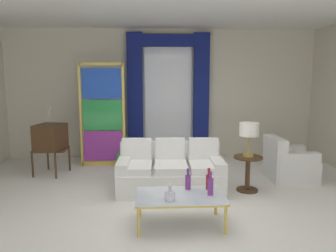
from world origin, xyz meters
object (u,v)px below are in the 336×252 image
Objects in this scene: vintage_tv at (50,138)px; bottle_crystal_tall at (170,195)px; bottle_blue_decanter at (210,185)px; stained_glass_divider at (102,117)px; table_lamp_brass at (249,131)px; coffee_table at (180,197)px; armchair_white at (288,164)px; peacock_figurine at (126,160)px; bottle_ruby_flask at (209,181)px; couch_white_long at (170,172)px; bottle_amber_squat at (188,181)px; round_side_table at (248,170)px.

bottle_crystal_tall is at bearing -50.88° from vintage_tv.
stained_glass_divider is (-1.76, 3.06, 0.52)m from bottle_blue_decanter.
stained_glass_divider is at bearing 30.94° from vintage_tv.
stained_glass_divider is 3.18m from table_lamp_brass.
coffee_table is 0.52× the size of stained_glass_divider.
bottle_blue_decanter is at bearing -3.70° from coffee_table.
bottle_blue_decanter is (0.39, -0.03, 0.16)m from coffee_table.
armchair_white is at bearing 40.35° from coffee_table.
table_lamp_brass is at bearing -33.37° from peacock_figurine.
bottle_ruby_flask reaches higher than peacock_figurine.
bottle_crystal_tall is at bearing -144.24° from bottle_ruby_flask.
couch_white_long is 8.03× the size of bottle_crystal_tall.
bottle_crystal_tall is 0.76× the size of bottle_amber_squat.
vintage_tv is 2.36× the size of table_lamp_brass.
bottle_blue_decanter is 0.15× the size of stained_glass_divider.
couch_white_long is 1.49m from table_lamp_brass.
table_lamp_brass reaches higher than couch_white_long.
stained_glass_divider reaches higher than bottle_blue_decanter.
bottle_crystal_tall is 0.39× the size of table_lamp_brass.
bottle_amber_squat is (0.16, -1.19, 0.22)m from couch_white_long.
stained_glass_divider is 3.67× the size of peacock_figurine.
bottle_blue_decanter is at bearing -94.06° from bottle_ruby_flask.
coffee_table is 0.48m from bottle_ruby_flask.
couch_white_long is 2.24m from stained_glass_divider.
couch_white_long is at bearing 91.38° from coffee_table.
bottle_blue_decanter is 1.57m from round_side_table.
couch_white_long is 1.31m from round_side_table.
coffee_table is at bearing 176.30° from bottle_blue_decanter.
stained_glass_divider is at bearing 129.39° from couch_white_long.
table_lamp_brass reaches higher than bottle_amber_squat.
coffee_table is at bearing 54.04° from bottle_crystal_tall.
vintage_tv is 1.15m from stained_glass_divider.
table_lamp_brass is (1.26, 1.26, 0.65)m from coffee_table.
vintage_tv reaches higher than armchair_white.
stained_glass_divider reaches higher than table_lamp_brass.
coffee_table is 2.01× the size of table_lamp_brass.
table_lamp_brass is (-0.94, -0.61, 0.74)m from armchair_white.
bottle_amber_squat reaches higher than peacock_figurine.
bottle_blue_decanter is at bearing -42.01° from bottle_amber_squat.
round_side_table is (1.14, 1.05, -0.17)m from bottle_amber_squat.
couch_white_long is 1.51m from bottle_blue_decanter.
coffee_table is 1.90m from table_lamp_brass.
couch_white_long is 5.97× the size of bottle_ruby_flask.
couch_white_long reaches higher than round_side_table.
bottle_crystal_tall is (-0.11, -1.61, 0.18)m from couch_white_long.
vintage_tv reaches higher than bottle_blue_decanter.
bottle_ruby_flask is (0.55, 0.40, 0.04)m from bottle_crystal_tall.
coffee_table is 0.27m from bottle_crystal_tall.
peacock_figurine is 1.05× the size of table_lamp_brass.
vintage_tv is at bearing -172.44° from peacock_figurine.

